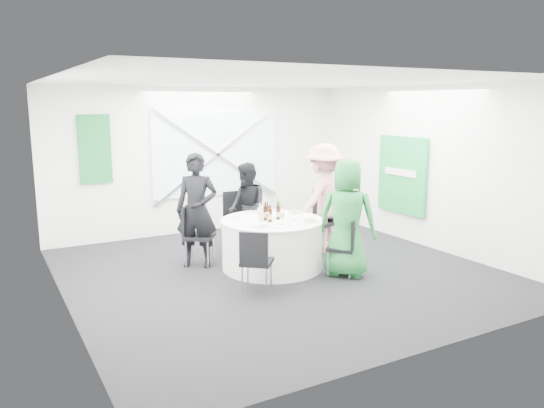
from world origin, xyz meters
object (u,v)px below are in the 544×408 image
chair_back_left (194,231)px  green_water_bottle (279,210)px  chair_front_left (255,257)px  person_man_back (247,208)px  person_man_back_left (197,210)px  chair_back_right (319,217)px  person_woman_pink (324,198)px  banquet_table (272,244)px  person_woman_green (347,218)px  clear_water_bottle (260,215)px  chair_front_right (347,243)px  chair_back (238,215)px

chair_back_left → green_water_bottle: 1.36m
chair_back_left → chair_front_left: (0.22, -1.64, -0.04)m
person_man_back → green_water_bottle: size_ratio=4.84×
person_man_back_left → person_man_back: bearing=53.7°
chair_back_right → person_woman_pink: (0.09, 0.01, 0.31)m
banquet_table → chair_front_left: chair_front_left is taller
chair_front_left → person_woman_green: person_woman_green is taller
banquet_table → chair_front_left: 1.18m
clear_water_bottle → chair_back_right: bearing=17.6°
person_man_back_left → person_woman_pink: size_ratio=0.96×
chair_front_right → chair_front_left: 1.51m
chair_front_right → person_man_back: person_man_back is taller
green_water_bottle → chair_back: bearing=96.6°
green_water_bottle → chair_front_left: bearing=-133.0°
person_man_back_left → clear_water_bottle: size_ratio=6.52×
person_woman_pink → clear_water_bottle: (-1.44, -0.44, -0.05)m
chair_back_right → clear_water_bottle: same height
banquet_table → clear_water_bottle: 0.53m
chair_back_right → green_water_bottle: green_water_bottle is taller
chair_back → person_man_back_left: size_ratio=0.57×
chair_back_left → banquet_table: bearing=-90.0°
banquet_table → person_woman_pink: 1.39m
chair_front_left → person_woman_green: size_ratio=0.51×
person_man_back_left → chair_back: bearing=66.0°
chair_back_left → chair_back_right: bearing=-62.2°
chair_back_left → person_man_back_left: 0.35m
chair_back_right → person_man_back: size_ratio=0.68×
chair_back_right → chair_back_left: bearing=-118.6°
person_man_back → person_woman_green: 1.97m
banquet_table → green_water_bottle: bearing=25.2°
chair_front_right → clear_water_bottle: bearing=-81.6°
chair_back_left → green_water_bottle: (1.13, -0.67, 0.34)m
person_woman_pink → person_man_back_left: bearing=-24.7°
chair_back_right → person_woman_green: (-0.35, -1.22, 0.25)m
banquet_table → chair_front_right: (0.76, -0.87, 0.12)m
chair_back → green_water_bottle: 1.22m
person_woman_green → banquet_table: bearing=0.0°
banquet_table → person_man_back_left: bearing=145.6°
banquet_table → person_woman_green: person_woman_green is taller
chair_back → chair_back_left: 1.12m
chair_back_right → person_woman_green: 1.29m
chair_front_right → person_woman_pink: size_ratio=0.46×
chair_back_right → chair_front_right: chair_back_right is taller
person_man_back_left → banquet_table: bearing=0.0°
chair_front_left → person_woman_green: 1.57m
person_man_back_left → person_woman_pink: (2.17, -0.25, 0.04)m
chair_front_left → green_water_bottle: (0.91, 0.98, 0.38)m
person_man_back → person_woman_pink: size_ratio=0.83×
chair_back_left → person_woman_green: 2.37m
chair_back_right → clear_water_bottle: 1.44m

